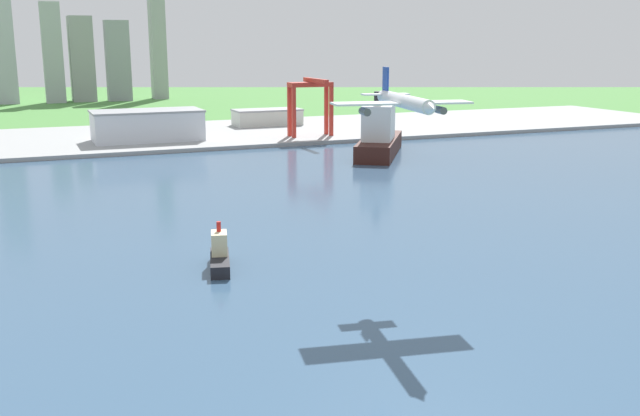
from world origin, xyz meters
name	(u,v)px	position (x,y,z in m)	size (l,w,h in m)	color
ground_plane	(192,197)	(0.00, 300.00, 0.00)	(2400.00, 2400.00, 0.00)	#49863D
water_bay	(233,232)	(0.00, 240.00, 0.07)	(840.00, 360.00, 0.15)	#385675
industrial_pier	(125,138)	(0.00, 490.00, 1.25)	(840.00, 140.00, 2.50)	#999B9B
airplane_landing	(404,102)	(25.52, 172.46, 47.04)	(35.94, 39.16, 11.18)	silver
cargo_ship	(379,137)	(120.26, 369.97, 10.26)	(56.32, 72.09, 35.35)	#381914
tugboat_small	(220,256)	(-14.41, 202.92, 3.65)	(9.81, 20.29, 12.49)	black
port_crane_red	(311,94)	(109.85, 444.06, 29.09)	(27.78, 35.47, 36.56)	#B72D23
warehouse_main	(147,125)	(10.26, 463.03, 11.74)	(65.48, 32.02, 18.42)	silver
warehouse_annex	(267,117)	(104.07, 514.42, 8.26)	(48.36, 22.49, 11.47)	silver
distant_skyline	(43,44)	(-31.32, 822.17, 58.69)	(249.51, 56.11, 154.07)	gray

